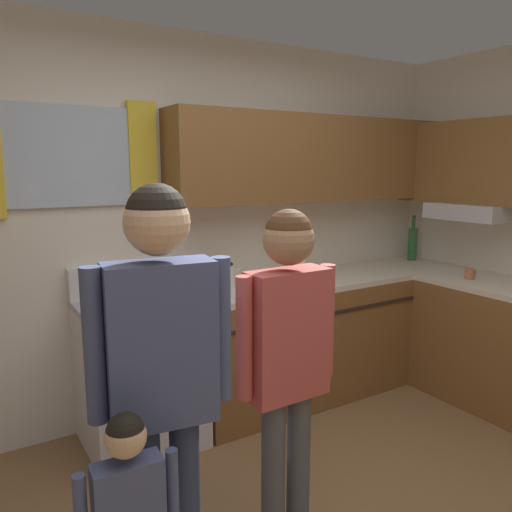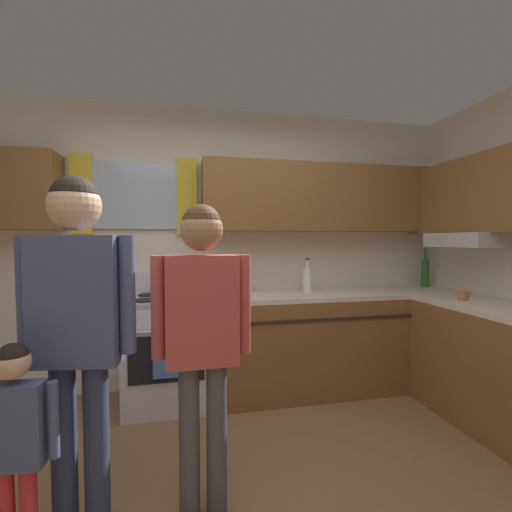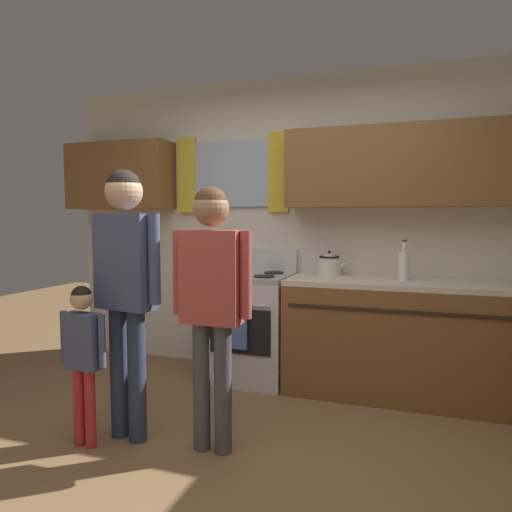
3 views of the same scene
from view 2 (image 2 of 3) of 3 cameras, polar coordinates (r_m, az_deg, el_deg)
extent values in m
cube|color=silver|center=(3.34, -7.24, 1.26)|extent=(4.60, 0.10, 2.60)
cube|color=silver|center=(3.30, -19.24, 9.39)|extent=(0.72, 0.03, 0.59)
cube|color=yellow|center=(3.38, -26.94, 9.09)|extent=(0.18, 0.04, 0.69)
cube|color=yellow|center=(3.27, -11.32, 9.56)|extent=(0.18, 0.04, 0.69)
cube|color=brown|center=(3.43, 11.90, 9.23)|extent=(2.40, 0.32, 0.63)
cube|color=brown|center=(3.39, 33.97, 8.46)|extent=(0.32, 1.54, 0.63)
cube|color=#B7B7BC|center=(3.42, 31.65, 2.26)|extent=(0.40, 0.60, 0.12)
cube|color=brown|center=(3.42, 13.22, -13.57)|extent=(2.34, 0.62, 0.86)
cube|color=beige|center=(3.32, 13.31, -6.08)|extent=(2.34, 0.62, 0.04)
cube|color=#2D2319|center=(3.07, 15.82, -9.86)|extent=(2.22, 0.01, 0.02)
cube|color=silver|center=(3.12, -14.23, -15.18)|extent=(0.68, 0.62, 0.86)
cube|color=black|center=(2.80, -14.51, -16.17)|extent=(0.56, 0.01, 0.36)
cylinder|color=#ADADB2|center=(2.72, -14.59, -11.94)|extent=(0.56, 0.02, 0.02)
cube|color=#ADADB2|center=(3.01, -14.33, -6.99)|extent=(0.68, 0.62, 0.04)
cube|color=silver|center=(3.26, -14.16, -4.12)|extent=(0.68, 0.08, 0.20)
cylinder|color=black|center=(2.88, -17.87, -6.96)|extent=(0.17, 0.17, 0.01)
cylinder|color=black|center=(2.87, -11.01, -6.93)|extent=(0.17, 0.17, 0.01)
cylinder|color=black|center=(3.15, -17.36, -6.14)|extent=(0.17, 0.17, 0.01)
cylinder|color=black|center=(3.14, -11.09, -6.10)|extent=(0.17, 0.17, 0.01)
cube|color=#4C72B7|center=(2.76, -14.55, -15.62)|extent=(0.20, 0.02, 0.34)
cylinder|color=#2D6633|center=(3.95, 26.12, -2.56)|extent=(0.08, 0.08, 0.28)
cylinder|color=#2D6633|center=(3.93, 26.18, 0.18)|extent=(0.03, 0.03, 0.10)
cylinder|color=#3F382D|center=(3.93, 26.19, 1.01)|extent=(0.03, 0.03, 0.02)
cylinder|color=white|center=(3.21, 8.48, -4.00)|extent=(0.08, 0.08, 0.22)
cylinder|color=white|center=(3.19, 8.50, -1.35)|extent=(0.03, 0.03, 0.08)
cylinder|color=#3F382D|center=(3.19, 8.50, -0.52)|extent=(0.03, 0.03, 0.02)
cylinder|color=#B76642|center=(3.22, 30.92, -5.60)|extent=(0.07, 0.07, 0.08)
torus|color=#B76642|center=(3.25, 31.52, -5.47)|extent=(0.06, 0.01, 0.06)
cylinder|color=silver|center=(3.17, -2.42, -4.77)|extent=(0.20, 0.20, 0.14)
cone|color=silver|center=(3.16, -2.42, -3.06)|extent=(0.18, 0.18, 0.05)
sphere|color=black|center=(3.16, -2.42, -2.52)|extent=(0.02, 0.02, 0.02)
cone|color=silver|center=(3.19, -0.12, -4.21)|extent=(0.09, 0.04, 0.07)
torus|color=black|center=(3.16, -2.42, -3.24)|extent=(0.17, 0.17, 0.02)
cylinder|color=#2D3856|center=(1.97, -24.79, -27.15)|extent=(0.11, 0.11, 0.82)
cylinder|color=#2D3856|center=(2.02, -29.09, -26.42)|extent=(0.11, 0.11, 0.82)
cube|color=#47517A|center=(1.76, -27.46, -6.46)|extent=(0.40, 0.21, 0.58)
cylinder|color=#47517A|center=(1.68, -20.46, -5.94)|extent=(0.07, 0.07, 0.53)
cylinder|color=#47517A|center=(1.86, -33.82, -5.42)|extent=(0.07, 0.07, 0.53)
sphere|color=#DBAD84|center=(1.75, -27.77, 7.41)|extent=(0.23, 0.23, 0.23)
sphere|color=black|center=(1.75, -27.79, 8.33)|extent=(0.21, 0.21, 0.21)
cylinder|color=#4C4C51|center=(1.98, -6.52, -27.62)|extent=(0.10, 0.10, 0.76)
cylinder|color=#4C4C51|center=(1.97, -10.94, -27.80)|extent=(0.10, 0.10, 0.76)
cube|color=#BF4C47|center=(1.74, -8.88, -8.82)|extent=(0.35, 0.16, 0.54)
cylinder|color=#BF4C47|center=(1.76, -1.98, -7.92)|extent=(0.07, 0.07, 0.50)
cylinder|color=#BF4C47|center=(1.73, -15.91, -8.20)|extent=(0.07, 0.07, 0.50)
sphere|color=#A87A56|center=(1.71, -8.97, 4.34)|extent=(0.21, 0.21, 0.21)
sphere|color=#4C2D19|center=(1.71, -8.98, 5.22)|extent=(0.19, 0.19, 0.19)
cube|color=#47517A|center=(1.80, -35.02, -21.97)|extent=(0.22, 0.11, 0.34)
cylinder|color=#47517A|center=(1.74, -30.43, -22.26)|extent=(0.04, 0.04, 0.31)
sphere|color=#DBAD84|center=(1.71, -35.26, -14.16)|extent=(0.13, 0.13, 0.13)
sphere|color=black|center=(1.70, -35.28, -13.63)|extent=(0.12, 0.12, 0.12)
camera|label=1|loc=(1.12, -98.51, 17.08)|focal=35.34mm
camera|label=3|loc=(1.42, 109.70, -1.20)|focal=32.85mm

